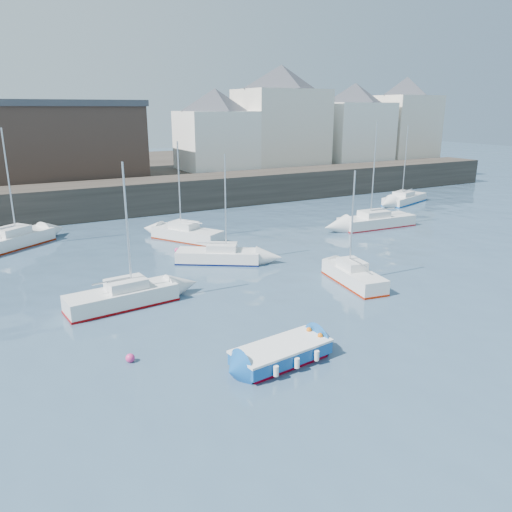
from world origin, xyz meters
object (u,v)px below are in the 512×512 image
sailboat_f (187,234)px  sailboat_h (10,241)px  sailboat_c (353,276)px  buoy_near (130,362)px  buoy_far (177,252)px  sailboat_a (123,297)px  buoy_mid (366,296)px  sailboat_d (376,221)px  sailboat_b (219,256)px  sailboat_g (404,199)px  blue_dinghy (281,353)px

sailboat_f → sailboat_h: sailboat_h is taller
sailboat_c → buoy_near: sailboat_c is taller
sailboat_h → buoy_far: (10.08, -6.79, -0.55)m
sailboat_f → buoy_near: bearing=-118.0°
sailboat_a → sailboat_h: size_ratio=0.86×
sailboat_a → buoy_mid: 12.72m
sailboat_c → sailboat_d: sailboat_d is taller
sailboat_c → buoy_mid: sailboat_c is taller
sailboat_h → buoy_near: bearing=-81.7°
sailboat_c → buoy_far: bearing=121.0°
sailboat_f → buoy_far: sailboat_f is taller
buoy_near → buoy_mid: bearing=4.9°
sailboat_b → sailboat_a: bearing=-148.8°
sailboat_d → sailboat_g: size_ratio=1.07×
sailboat_d → sailboat_f: (-15.57, 3.57, -0.00)m
buoy_mid → sailboat_h: bearing=129.4°
sailboat_c → sailboat_h: 24.33m
blue_dinghy → sailboat_a: bearing=114.1°
sailboat_g → sailboat_f: bearing=-172.2°
sailboat_h → buoy_mid: size_ratio=22.54×
sailboat_f → sailboat_d: bearing=-12.9°
sailboat_b → sailboat_h: sailboat_h is taller
blue_dinghy → sailboat_g: 37.46m
sailboat_d → buoy_mid: bearing=-133.7°
sailboat_c → sailboat_g: (21.06, 17.24, -0.03)m
sailboat_d → sailboat_g: bearing=34.7°
sailboat_g → sailboat_b: bearing=-159.4°
sailboat_c → blue_dinghy: bearing=-145.2°
sailboat_b → sailboat_c: size_ratio=1.09×
buoy_mid → sailboat_d: bearing=46.3°
sailboat_h → sailboat_b: bearing=-41.4°
blue_dinghy → sailboat_b: bearing=75.6°
sailboat_c → sailboat_f: (-4.77, 13.72, 0.03)m
buoy_mid → buoy_far: size_ratio=1.04×
blue_dinghy → sailboat_h: sailboat_h is taller
buoy_far → buoy_near: bearing=-116.9°
sailboat_c → sailboat_g: bearing=39.3°
sailboat_b → sailboat_f: (0.23, 6.26, 0.06)m
sailboat_b → sailboat_f: bearing=87.9°
sailboat_b → sailboat_f: size_ratio=0.95×
sailboat_b → buoy_near: 13.53m
blue_dinghy → sailboat_c: bearing=34.8°
sailboat_g → buoy_mid: bearing=-138.7°
blue_dinghy → buoy_mid: 8.81m
sailboat_d → sailboat_h: sailboat_d is taller
blue_dinghy → buoy_far: bearing=83.7°
blue_dinghy → sailboat_g: size_ratio=0.52×
sailboat_f → buoy_near: 18.88m
blue_dinghy → buoy_far: size_ratio=11.75×
blue_dinghy → sailboat_f: 19.93m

